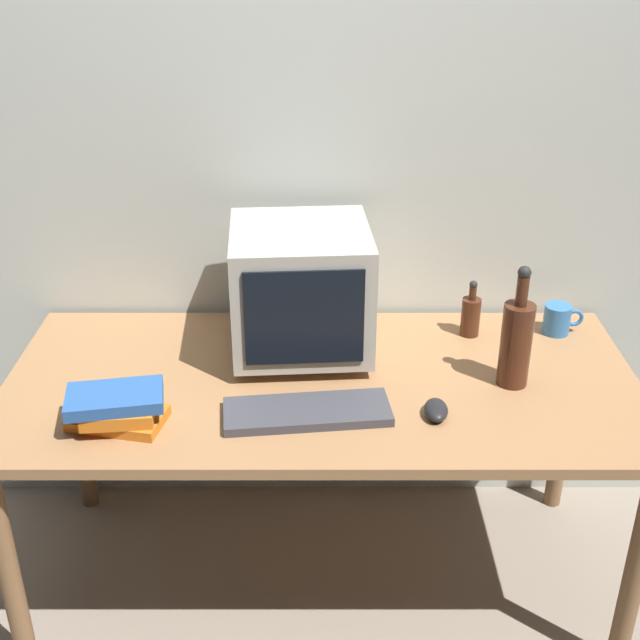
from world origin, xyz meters
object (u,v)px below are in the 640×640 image
(computer_mouse, at_px, (434,410))
(mug, at_px, (556,319))
(bottle_tall, at_px, (514,341))
(book_stack, at_px, (115,408))
(keyboard, at_px, (305,412))
(bottle_short, at_px, (469,315))
(crt_monitor, at_px, (299,290))

(computer_mouse, distance_m, mug, 0.62)
(bottle_tall, height_order, book_stack, bottle_tall)
(computer_mouse, height_order, bottle_tall, bottle_tall)
(computer_mouse, xyz_separation_m, bottle_tall, (0.22, 0.16, 0.11))
(keyboard, distance_m, bottle_short, 0.65)
(computer_mouse, relative_size, mug, 0.83)
(crt_monitor, relative_size, keyboard, 0.98)
(crt_monitor, distance_m, computer_mouse, 0.52)
(keyboard, relative_size, bottle_short, 2.39)
(keyboard, xyz_separation_m, computer_mouse, (0.32, -0.00, 0.01))
(mug, bearing_deg, crt_monitor, -171.94)
(crt_monitor, bearing_deg, bottle_tall, -17.78)
(keyboard, bearing_deg, crt_monitor, 87.12)
(keyboard, bearing_deg, computer_mouse, -6.48)
(bottle_tall, xyz_separation_m, bottle_short, (-0.07, 0.28, -0.06))
(computer_mouse, xyz_separation_m, bottle_short, (0.16, 0.44, 0.05))
(bottle_tall, distance_m, book_stack, 1.04)
(book_stack, bearing_deg, keyboard, 4.40)
(bottle_tall, height_order, bottle_short, bottle_tall)
(crt_monitor, distance_m, bottle_tall, 0.60)
(keyboard, height_order, computer_mouse, computer_mouse)
(bottle_tall, bearing_deg, computer_mouse, -144.35)
(keyboard, bearing_deg, bottle_tall, 9.88)
(mug, bearing_deg, bottle_tall, -123.86)
(bottle_short, bearing_deg, book_stack, -153.29)
(keyboard, xyz_separation_m, mug, (0.74, 0.45, 0.03))
(keyboard, height_order, book_stack, book_stack)
(book_stack, bearing_deg, bottle_tall, 10.95)
(crt_monitor, height_order, keyboard, crt_monitor)
(computer_mouse, bearing_deg, bottle_tall, 39.37)
(keyboard, xyz_separation_m, book_stack, (-0.47, -0.04, 0.04))
(computer_mouse, height_order, bottle_short, bottle_short)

